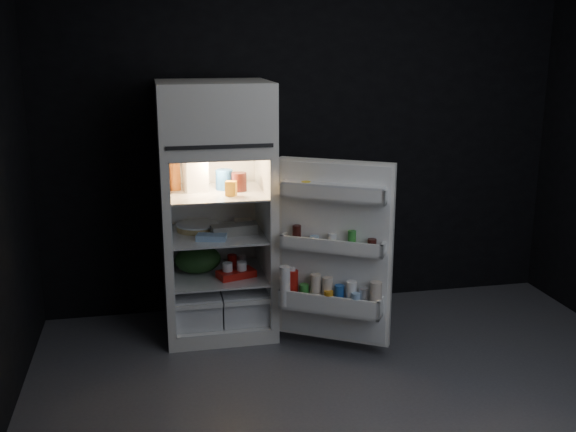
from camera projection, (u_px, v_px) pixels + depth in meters
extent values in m
cube|color=#56565B|center=(371.00, 409.00, 3.85)|extent=(4.00, 3.40, 0.00)
cube|color=black|center=(305.00, 134.00, 5.12)|extent=(4.00, 0.00, 2.70)
cube|color=white|center=(220.00, 321.00, 4.93)|extent=(0.76, 0.70, 0.10)
cube|color=white|center=(166.00, 239.00, 4.69)|extent=(0.05, 0.70, 1.20)
cube|color=white|center=(267.00, 233.00, 4.83)|extent=(0.05, 0.70, 1.20)
cube|color=white|center=(213.00, 224.00, 5.07)|extent=(0.66, 0.05, 1.20)
cube|color=white|center=(215.00, 148.00, 4.60)|extent=(0.76, 0.70, 0.06)
cube|color=white|center=(214.00, 113.00, 4.54)|extent=(0.76, 0.70, 0.42)
cube|color=black|center=(220.00, 147.00, 4.25)|extent=(0.68, 0.01, 0.02)
cube|color=white|center=(171.00, 240.00, 4.67)|extent=(0.01, 0.65, 1.20)
cube|color=white|center=(263.00, 234.00, 4.80)|extent=(0.01, 0.65, 1.20)
cube|color=white|center=(215.00, 153.00, 4.59)|extent=(0.66, 0.65, 0.01)
cube|color=white|center=(220.00, 316.00, 4.89)|extent=(0.66, 0.65, 0.01)
cube|color=white|center=(216.00, 193.00, 4.66)|extent=(0.65, 0.63, 0.01)
cube|color=white|center=(217.00, 234.00, 4.73)|extent=(0.65, 0.63, 0.01)
cube|color=white|center=(219.00, 275.00, 4.81)|extent=(0.65, 0.63, 0.01)
cube|color=white|center=(196.00, 302.00, 4.85)|extent=(0.32, 0.59, 0.22)
cube|color=white|center=(242.00, 298.00, 4.91)|extent=(0.32, 0.59, 0.22)
cube|color=white|center=(199.00, 307.00, 4.51)|extent=(0.32, 0.02, 0.03)
cube|color=white|center=(248.00, 303.00, 4.58)|extent=(0.32, 0.02, 0.03)
cube|color=#FFE5B2|center=(216.00, 158.00, 4.55)|extent=(0.14, 0.14, 0.02)
cube|color=white|center=(335.00, 252.00, 4.40)|extent=(0.68, 0.44, 1.22)
cube|color=white|center=(334.00, 253.00, 4.38)|extent=(0.62, 0.38, 1.18)
cube|color=white|center=(333.00, 199.00, 4.25)|extent=(0.63, 0.43, 0.02)
cube|color=white|center=(332.00, 195.00, 4.21)|extent=(0.59, 0.37, 0.10)
cube|color=white|center=(385.00, 197.00, 4.13)|extent=(0.06, 0.09, 0.10)
cube|color=white|center=(284.00, 190.00, 4.35)|extent=(0.06, 0.09, 0.10)
cube|color=white|center=(332.00, 250.00, 4.33)|extent=(0.63, 0.44, 0.02)
cube|color=white|center=(330.00, 247.00, 4.28)|extent=(0.59, 0.37, 0.09)
cube|color=white|center=(383.00, 250.00, 4.21)|extent=(0.07, 0.10, 0.09)
cube|color=white|center=(284.00, 240.00, 4.43)|extent=(0.07, 0.10, 0.09)
cube|color=white|center=(330.00, 310.00, 4.41)|extent=(0.65, 0.47, 0.02)
cube|color=white|center=(328.00, 305.00, 4.34)|extent=(0.59, 0.37, 0.13)
cube|color=white|center=(380.00, 309.00, 4.29)|extent=(0.09, 0.13, 0.13)
cube|color=white|center=(283.00, 296.00, 4.50)|extent=(0.09, 0.13, 0.13)
cube|color=white|center=(333.00, 185.00, 4.22)|extent=(0.61, 0.42, 0.02)
cylinder|color=#89AED4|center=(339.00, 192.00, 4.22)|extent=(0.08, 0.08, 0.08)
cylinder|color=yellow|center=(306.00, 189.00, 4.29)|extent=(0.08, 0.08, 0.09)
cylinder|color=black|center=(372.00, 246.00, 4.23)|extent=(0.08, 0.08, 0.09)
cylinder|color=#338C33|center=(352.00, 241.00, 4.27)|extent=(0.07, 0.07, 0.13)
cylinder|color=silver|center=(332.00, 241.00, 4.31)|extent=(0.08, 0.08, 0.10)
cylinder|color=#89AED4|center=(314.00, 241.00, 4.35)|extent=(0.08, 0.08, 0.07)
cylinder|color=black|center=(297.00, 235.00, 4.39)|extent=(0.08, 0.08, 0.13)
cylinder|color=beige|center=(376.00, 298.00, 4.28)|extent=(0.10, 0.10, 0.22)
cylinder|color=silver|center=(363.00, 300.00, 4.32)|extent=(0.08, 0.08, 0.17)
cylinder|color=white|center=(351.00, 296.00, 4.34)|extent=(0.09, 0.09, 0.21)
cylinder|color=#1D50A1|center=(339.00, 298.00, 4.37)|extent=(0.09, 0.09, 0.17)
cylinder|color=beige|center=(327.00, 293.00, 4.39)|extent=(0.09, 0.09, 0.21)
cylinder|color=beige|center=(316.00, 291.00, 4.41)|extent=(0.09, 0.09, 0.22)
cylinder|color=#338C33|center=(304.00, 295.00, 4.45)|extent=(0.09, 0.09, 0.15)
cylinder|color=#AC150E|center=(293.00, 287.00, 4.46)|extent=(0.10, 0.10, 0.23)
cylinder|color=#89AED4|center=(356.00, 304.00, 4.30)|extent=(0.08, 0.08, 0.14)
cylinder|color=orange|center=(329.00, 301.00, 4.36)|extent=(0.08, 0.08, 0.14)
cylinder|color=white|center=(285.00, 286.00, 4.44)|extent=(0.10, 0.10, 0.27)
cylinder|color=white|center=(293.00, 269.00, 4.43)|extent=(0.05, 0.05, 0.02)
cube|color=white|center=(195.00, 174.00, 4.66)|extent=(0.17, 0.17, 0.24)
cylinder|color=#1D50A1|center=(224.00, 180.00, 4.72)|extent=(0.13, 0.13, 0.14)
cylinder|color=black|center=(239.00, 182.00, 4.67)|extent=(0.13, 0.13, 0.13)
cylinder|color=#BB5C1D|center=(175.00, 174.00, 4.70)|extent=(0.08, 0.08, 0.22)
cube|color=orange|center=(231.00, 189.00, 4.53)|extent=(0.09, 0.08, 0.10)
cube|color=gray|center=(234.00, 230.00, 4.70)|extent=(0.33, 0.16, 0.07)
cylinder|color=tan|center=(198.00, 228.00, 4.81)|extent=(0.39, 0.39, 0.04)
cube|color=#89AED4|center=(211.00, 237.00, 4.57)|extent=(0.22, 0.15, 0.04)
cube|color=beige|center=(243.00, 223.00, 4.92)|extent=(0.14, 0.12, 0.05)
ellipsoid|color=#193815|center=(198.00, 259.00, 4.82)|extent=(0.39, 0.35, 0.20)
cube|color=#AC150E|center=(236.00, 274.00, 4.73)|extent=(0.29, 0.21, 0.05)
cylinder|color=#AC150E|center=(232.00, 261.00, 4.95)|extent=(0.07, 0.07, 0.09)
cylinder|color=silver|center=(242.00, 261.00, 4.94)|extent=(0.06, 0.06, 0.09)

